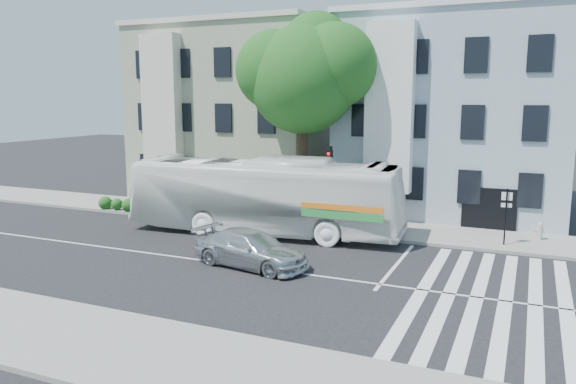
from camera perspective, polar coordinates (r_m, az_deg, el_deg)
The scene contains 12 objects.
ground at distance 22.98m, azimuth -6.68°, elevation -7.19°, with size 120.00×120.00×0.00m, color black.
sidewalk_far at distance 29.90m, azimuth 1.07°, elevation -3.02°, with size 80.00×4.00×0.15m, color gray.
sidewalk_near at distance 16.97m, azimuth -20.82°, elevation -13.73°, with size 80.00×4.00×0.15m, color gray.
building_left at distance 38.53m, azimuth -4.58°, elevation 7.93°, with size 12.00×10.00×11.00m, color gray.
building_right at distance 34.22m, azimuth 16.74°, elevation 7.35°, with size 12.00×10.00×11.00m, color #A3B4C2.
street_tree at distance 29.86m, azimuth 1.77°, elevation 11.95°, with size 7.30×5.90×11.10m.
bus at distance 27.31m, azimuth -2.42°, elevation -0.39°, with size 13.47×3.15×3.75m, color white.
sedan at distance 22.30m, azimuth -3.79°, elevation -5.78°, with size 4.87×1.98×1.41m, color silver.
hedge at distance 31.88m, azimuth -12.33°, elevation -1.66°, with size 8.50×0.84×0.70m, color #1F551B, non-canonical shape.
traffic_signal at distance 28.07m, azimuth 4.30°, elevation 1.61°, with size 0.44×0.53×4.21m.
fire_hydrant at distance 28.27m, azimuth 24.21°, elevation -3.61°, with size 0.46×0.26×0.80m.
far_sign_pole at distance 26.51m, azimuth 21.28°, elevation -1.64°, with size 0.45×0.16×2.52m.
Camera 1 is at (11.19, -18.95, 6.63)m, focal length 35.00 mm.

